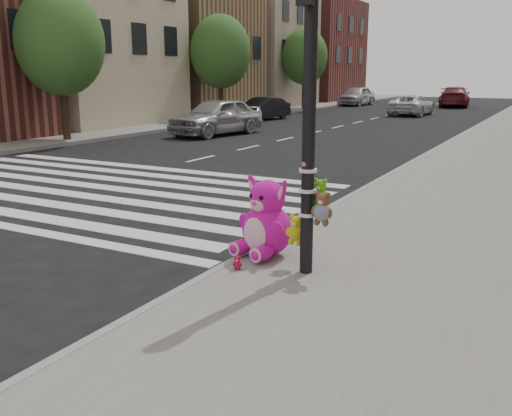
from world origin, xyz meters
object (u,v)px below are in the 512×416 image
Objects in this scene: pink_bunny at (265,223)px; car_white_near at (412,105)px; car_silver_far at (217,116)px; signal_pole at (310,144)px; red_teddy at (237,263)px; car_dark_far at (262,109)px.

pink_bunny reaches higher than car_white_near.
car_silver_far reaches higher than car_white_near.
signal_pole is 0.87× the size of car_silver_far.
pink_bunny is 0.80m from red_teddy.
car_silver_far is at bearing 126.01° from signal_pole.
signal_pole is 0.90× the size of car_white_near.
car_dark_far is (-1.95, 7.82, -0.16)m from car_silver_far.
signal_pole reaches higher than red_teddy.
car_white_near is (4.45, 15.56, -0.16)m from car_silver_far.
car_silver_far reaches higher than red_teddy.
signal_pole is at bearing 101.64° from car_white_near.
car_white_near is at bearing 114.94° from pink_bunny.
signal_pole is 1.44m from pink_bunny.
pink_bunny is at bearing -46.23° from car_silver_far.
signal_pole is 17.62m from car_silver_far.
car_silver_far is 16.19m from car_white_near.
car_dark_far is 0.85× the size of car_white_near.
car_silver_far reaches higher than car_dark_far.
car_white_near is at bearing 83.26° from car_silver_far.
pink_bunny is 29.88m from car_white_near.
car_silver_far is 1.21× the size of car_dark_far.
signal_pole is 30.39m from car_white_near.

